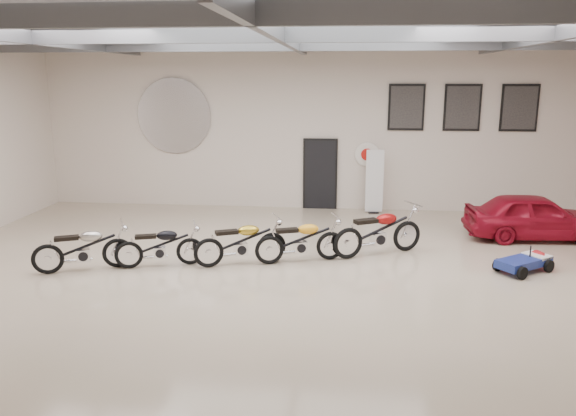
# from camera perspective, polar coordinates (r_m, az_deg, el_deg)

# --- Properties ---
(floor) EXTENTS (16.00, 12.00, 0.01)m
(floor) POSITION_cam_1_polar(r_m,az_deg,el_deg) (11.73, -0.60, -6.57)
(floor) COLOR #BAA78E
(floor) RESTS_ON ground
(ceiling) EXTENTS (16.00, 12.00, 0.01)m
(ceiling) POSITION_cam_1_polar(r_m,az_deg,el_deg) (11.09, -0.67, 18.54)
(ceiling) COLOR slate
(ceiling) RESTS_ON back_wall
(back_wall) EXTENTS (16.00, 0.02, 5.00)m
(back_wall) POSITION_cam_1_polar(r_m,az_deg,el_deg) (17.08, 1.66, 8.24)
(back_wall) COLOR beige
(back_wall) RESTS_ON floor
(ceiling_beams) EXTENTS (15.80, 11.80, 0.32)m
(ceiling_beams) POSITION_cam_1_polar(r_m,az_deg,el_deg) (11.07, -0.66, 17.25)
(ceiling_beams) COLOR slate
(ceiling_beams) RESTS_ON ceiling
(door) EXTENTS (0.92, 0.08, 2.10)m
(door) POSITION_cam_1_polar(r_m,az_deg,el_deg) (17.18, 3.28, 3.38)
(door) COLOR black
(door) RESTS_ON back_wall
(logo_plaque) EXTENTS (2.30, 0.06, 1.16)m
(logo_plaque) POSITION_cam_1_polar(r_m,az_deg,el_deg) (17.75, -11.50, 9.15)
(logo_plaque) COLOR silver
(logo_plaque) RESTS_ON back_wall
(poster_left) EXTENTS (1.05, 0.08, 1.35)m
(poster_left) POSITION_cam_1_polar(r_m,az_deg,el_deg) (17.04, 11.93, 9.98)
(poster_left) COLOR black
(poster_left) RESTS_ON back_wall
(poster_mid) EXTENTS (1.05, 0.08, 1.35)m
(poster_mid) POSITION_cam_1_polar(r_m,az_deg,el_deg) (17.28, 17.29, 9.72)
(poster_mid) COLOR black
(poster_mid) RESTS_ON back_wall
(poster_right) EXTENTS (1.05, 0.08, 1.35)m
(poster_right) POSITION_cam_1_polar(r_m,az_deg,el_deg) (17.66, 22.45, 9.39)
(poster_right) COLOR black
(poster_right) RESTS_ON back_wall
(oil_sign) EXTENTS (0.72, 0.10, 0.72)m
(oil_sign) POSITION_cam_1_polar(r_m,az_deg,el_deg) (17.08, 8.03, 5.42)
(oil_sign) COLOR white
(oil_sign) RESTS_ON back_wall
(banner_stand) EXTENTS (0.52, 0.23, 1.89)m
(banner_stand) POSITION_cam_1_polar(r_m,az_deg,el_deg) (16.76, 8.77, 2.64)
(banner_stand) COLOR white
(banner_stand) RESTS_ON floor
(motorcycle_silver) EXTENTS (2.05, 1.35, 1.02)m
(motorcycle_silver) POSITION_cam_1_polar(r_m,az_deg,el_deg) (12.44, -20.14, -3.76)
(motorcycle_silver) COLOR silver
(motorcycle_silver) RESTS_ON floor
(motorcycle_black) EXTENTS (1.91, 1.10, 0.95)m
(motorcycle_black) POSITION_cam_1_polar(r_m,az_deg,el_deg) (12.26, -12.93, -3.69)
(motorcycle_black) COLOR silver
(motorcycle_black) RESTS_ON floor
(motorcycle_gold) EXTENTS (2.07, 1.38, 1.04)m
(motorcycle_gold) POSITION_cam_1_polar(r_m,az_deg,el_deg) (12.13, -4.84, -3.37)
(motorcycle_gold) COLOR silver
(motorcycle_gold) RESTS_ON floor
(motorcycle_yellow) EXTENTS (2.06, 1.22, 1.02)m
(motorcycle_yellow) POSITION_cam_1_polar(r_m,az_deg,el_deg) (12.24, 1.25, -3.21)
(motorcycle_yellow) COLOR silver
(motorcycle_yellow) RESTS_ON floor
(motorcycle_red) EXTENTS (2.27, 1.66, 1.15)m
(motorcycle_red) POSITION_cam_1_polar(r_m,az_deg,el_deg) (12.87, 9.17, -2.26)
(motorcycle_red) COLOR silver
(motorcycle_red) RESTS_ON floor
(go_kart) EXTENTS (1.61, 1.44, 0.55)m
(go_kart) POSITION_cam_1_polar(r_m,az_deg,el_deg) (12.79, 23.19, -4.70)
(go_kart) COLOR navy
(go_kart) RESTS_ON floor
(vintage_car) EXTENTS (1.59, 3.47, 1.16)m
(vintage_car) POSITION_cam_1_polar(r_m,az_deg,el_deg) (15.28, 23.81, -0.77)
(vintage_car) COLOR maroon
(vintage_car) RESTS_ON floor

